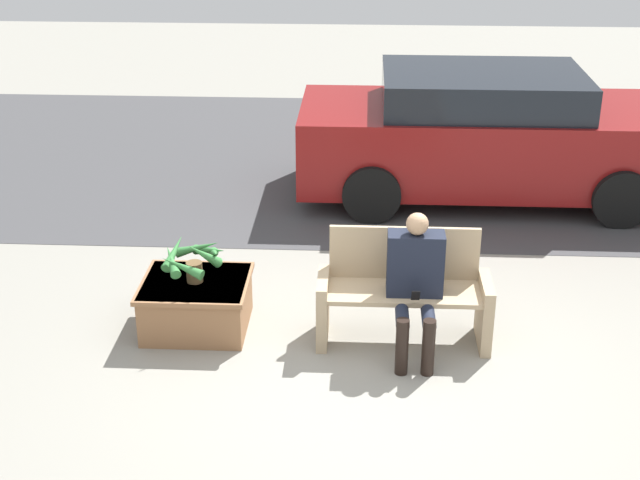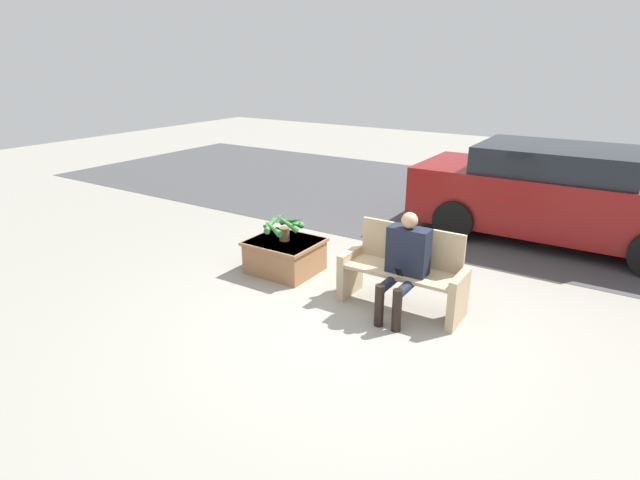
# 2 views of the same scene
# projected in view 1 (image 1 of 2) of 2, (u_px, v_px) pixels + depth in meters

# --- Properties ---
(ground_plane) EXTENTS (30.00, 30.00, 0.00)m
(ground_plane) POSITION_uv_depth(u_px,v_px,m) (371.00, 380.00, 7.01)
(ground_plane) COLOR gray
(road_surface) EXTENTS (20.00, 6.00, 0.01)m
(road_surface) POSITION_uv_depth(u_px,v_px,m) (371.00, 158.00, 11.94)
(road_surface) COLOR #424244
(road_surface) RESTS_ON ground_plane
(bench) EXTENTS (1.44, 0.51, 0.95)m
(bench) POSITION_uv_depth(u_px,v_px,m) (404.00, 293.00, 7.44)
(bench) COLOR tan
(bench) RESTS_ON ground_plane
(person_seated) EXTENTS (0.46, 0.63, 1.20)m
(person_seated) POSITION_uv_depth(u_px,v_px,m) (415.00, 278.00, 7.17)
(person_seated) COLOR black
(person_seated) RESTS_ON ground_plane
(planter_box) EXTENTS (0.92, 0.82, 0.45)m
(planter_box) POSITION_uv_depth(u_px,v_px,m) (196.00, 303.00, 7.68)
(planter_box) COLOR #936642
(planter_box) RESTS_ON ground_plane
(potted_plant) EXTENTS (0.59, 0.59, 0.46)m
(potted_plant) POSITION_uv_depth(u_px,v_px,m) (194.00, 257.00, 7.51)
(potted_plant) COLOR brown
(potted_plant) RESTS_ON planter_box
(parked_car) EXTENTS (4.39, 1.98, 1.49)m
(parked_car) POSITION_uv_depth(u_px,v_px,m) (487.00, 135.00, 10.40)
(parked_car) COLOR maroon
(parked_car) RESTS_ON ground_plane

